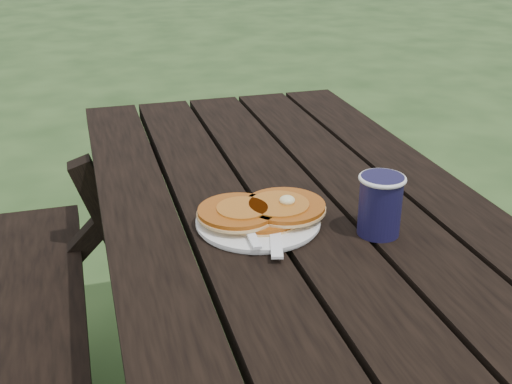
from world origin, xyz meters
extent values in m
cube|color=black|center=(0.00, 0.00, 0.73)|extent=(0.75, 1.80, 0.04)
cylinder|color=white|center=(-0.10, 0.06, 0.76)|extent=(0.27, 0.27, 0.01)
cylinder|color=#AF5413|center=(-0.09, 0.07, 0.77)|extent=(0.15, 0.15, 0.01)
cylinder|color=#AF5413|center=(-0.14, 0.07, 0.78)|extent=(0.14, 0.14, 0.01)
cylinder|color=#AF5413|center=(-0.05, 0.07, 0.78)|extent=(0.15, 0.15, 0.01)
cylinder|color=#985215|center=(-0.06, 0.07, 0.79)|extent=(0.11, 0.11, 0.00)
ellipsoid|color=#F4E59E|center=(-0.04, 0.07, 0.79)|extent=(0.03, 0.03, 0.02)
cube|color=white|center=(-0.08, 0.01, 0.76)|extent=(0.07, 0.18, 0.00)
cylinder|color=#151337|center=(0.10, -0.03, 0.81)|extent=(0.08, 0.08, 0.11)
torus|color=white|center=(0.10, -0.03, 0.86)|extent=(0.08, 0.08, 0.01)
cylinder|color=black|center=(0.10, -0.03, 0.85)|extent=(0.07, 0.07, 0.01)
camera|label=1|loc=(-0.39, -0.94, 1.29)|focal=45.00mm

